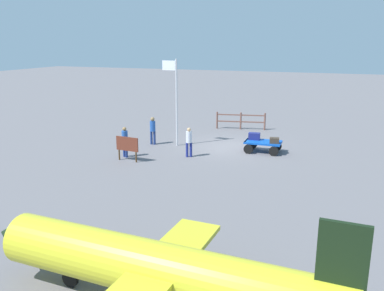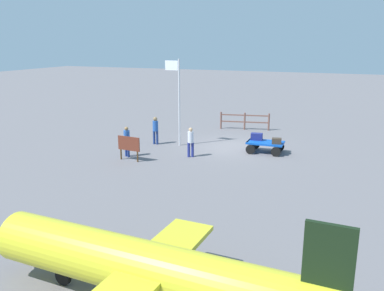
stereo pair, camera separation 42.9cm
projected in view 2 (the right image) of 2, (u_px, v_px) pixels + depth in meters
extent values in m
plane|color=slate|center=(231.00, 147.00, 23.48)|extent=(120.00, 120.00, 0.00)
cube|color=#0F4AB8|center=(265.00, 143.00, 22.21)|extent=(1.98, 1.17, 0.10)
cube|color=#0F4AB8|center=(249.00, 141.00, 22.54)|extent=(0.10, 1.08, 0.10)
cylinder|color=black|center=(250.00, 149.00, 22.00)|extent=(0.51, 0.13, 0.51)
cylinder|color=black|center=(255.00, 144.00, 23.06)|extent=(0.51, 0.13, 0.51)
cylinder|color=black|center=(276.00, 152.00, 21.52)|extent=(0.51, 0.13, 0.51)
cylinder|color=black|center=(280.00, 147.00, 22.58)|extent=(0.51, 0.13, 0.51)
cube|color=#3B3026|center=(277.00, 141.00, 21.72)|extent=(0.55, 0.42, 0.30)
cube|color=navy|center=(257.00, 137.00, 22.53)|extent=(0.66, 0.41, 0.39)
cylinder|color=navy|center=(193.00, 150.00, 21.42)|extent=(0.14, 0.14, 0.78)
cylinder|color=navy|center=(189.00, 150.00, 21.42)|extent=(0.14, 0.14, 0.78)
cylinder|color=silver|center=(191.00, 137.00, 21.25)|extent=(0.40, 0.40, 0.60)
sphere|color=tan|center=(191.00, 130.00, 21.15)|extent=(0.20, 0.20, 0.20)
cylinder|color=navy|center=(157.00, 138.00, 24.03)|extent=(0.14, 0.14, 0.80)
cylinder|color=navy|center=(154.00, 137.00, 24.09)|extent=(0.14, 0.14, 0.80)
cylinder|color=#2450A3|center=(155.00, 126.00, 23.89)|extent=(0.33, 0.33, 0.60)
sphere|color=olive|center=(155.00, 119.00, 23.78)|extent=(0.24, 0.24, 0.24)
cylinder|color=navy|center=(128.00, 150.00, 21.40)|extent=(0.14, 0.14, 0.81)
cylinder|color=navy|center=(126.00, 149.00, 21.54)|extent=(0.14, 0.14, 0.81)
cylinder|color=#2A59AE|center=(127.00, 136.00, 21.29)|extent=(0.42, 0.42, 0.60)
sphere|color=olive|center=(126.00, 129.00, 21.19)|extent=(0.20, 0.20, 0.20)
cylinder|color=gold|center=(152.00, 270.00, 8.93)|extent=(8.11, 1.57, 1.24)
cone|color=black|center=(8.00, 233.00, 10.68)|extent=(0.94, 1.15, 1.12)
cube|color=gold|center=(152.00, 265.00, 8.90)|extent=(1.28, 4.59, 0.12)
cube|color=black|center=(329.00, 258.00, 7.18)|extent=(0.90, 0.14, 1.30)
cylinder|color=black|center=(63.00, 277.00, 10.18)|extent=(0.44, 0.12, 0.44)
cylinder|color=silver|center=(179.00, 103.00, 23.27)|extent=(0.10, 0.10, 4.98)
cube|color=white|center=(171.00, 65.00, 22.91)|extent=(0.82, 0.10, 0.54)
cylinder|color=#4C3319|center=(138.00, 157.00, 20.56)|extent=(0.08, 0.08, 0.54)
cylinder|color=#4C3319|center=(121.00, 154.00, 21.00)|extent=(0.08, 0.08, 0.54)
cube|color=brown|center=(129.00, 144.00, 20.62)|extent=(1.28, 0.16, 0.72)
cylinder|color=brown|center=(269.00, 122.00, 27.70)|extent=(0.12, 0.12, 1.17)
cylinder|color=brown|center=(245.00, 121.00, 28.01)|extent=(0.12, 0.12, 1.17)
cylinder|color=brown|center=(221.00, 120.00, 28.31)|extent=(0.12, 0.12, 1.17)
cube|color=brown|center=(245.00, 115.00, 27.90)|extent=(3.23, 0.72, 0.08)
cube|color=brown|center=(245.00, 122.00, 28.02)|extent=(3.23, 0.72, 0.08)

